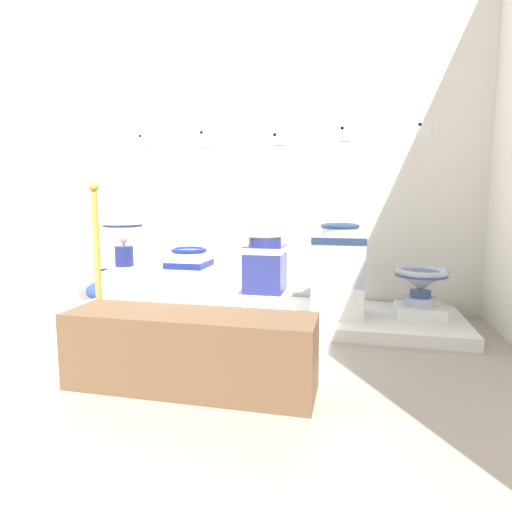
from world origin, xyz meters
name	(u,v)px	position (x,y,z in m)	size (l,w,h in m)	color
ground_plane	(184,420)	(1.77, 0.96, -0.01)	(5.54, 5.92, 0.02)	#A3998C
wall_back	(275,144)	(1.77, 3.15, 1.46)	(3.74, 0.06, 2.93)	white
display_platform	(262,313)	(1.77, 2.63, 0.04)	(3.09, 0.94, 0.09)	white
plinth_block_leftmost	(125,285)	(0.53, 2.65, 0.22)	(0.34, 0.36, 0.26)	white
antique_toilet_leftmost	(123,237)	(0.53, 2.65, 0.65)	(0.35, 0.35, 0.44)	white
plinth_block_pale_glazed	(190,303)	(1.17, 2.56, 0.12)	(0.36, 0.31, 0.05)	white
antique_toilet_pale_glazed	(189,273)	(1.17, 2.56, 0.37)	(0.32, 0.34, 0.44)	white
plinth_block_slender_white	(265,300)	(1.79, 2.63, 0.16)	(0.30, 0.39, 0.14)	white
antique_toilet_slender_white	(265,262)	(1.79, 2.63, 0.48)	(0.31, 0.34, 0.48)	navy
plinth_block_central_ornate	(338,300)	(2.38, 2.56, 0.21)	(0.39, 0.39, 0.24)	white
antique_toilet_central_ornate	(339,254)	(2.38, 2.56, 0.56)	(0.40, 0.33, 0.46)	#AFB8CC
plinth_block_tall_cobalt	(419,311)	(2.99, 2.64, 0.13)	(0.35, 0.30, 0.09)	white
antique_toilet_tall_cobalt	(421,281)	(2.99, 2.64, 0.37)	(0.39, 0.39, 0.28)	silver
info_placard_first	(144,140)	(0.51, 3.12, 1.54)	(0.12, 0.01, 0.12)	white
info_placard_second	(206,138)	(1.13, 3.12, 1.54)	(0.12, 0.01, 0.16)	white
info_placard_third	(279,138)	(1.81, 3.12, 1.51)	(0.12, 0.01, 0.11)	white
info_placard_fourth	(346,133)	(2.39, 3.12, 1.54)	(0.09, 0.01, 0.13)	white
info_placard_fifth	(424,129)	(3.02, 3.12, 1.55)	(0.11, 0.01, 0.13)	white
decorative_vase_spare	(102,289)	(0.20, 2.80, 0.14)	(0.30, 0.30, 0.36)	white
stanchion_post_near_left	(99,305)	(0.94, 1.62, 0.32)	(0.27, 0.27, 1.08)	#B3963F
museum_bench	(190,351)	(1.69, 1.26, 0.20)	(1.29, 0.36, 0.40)	brown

